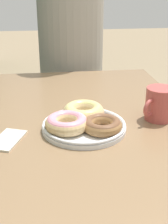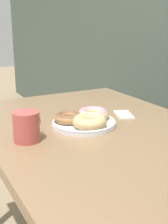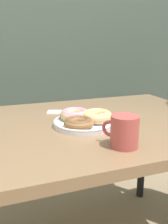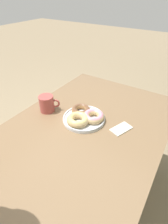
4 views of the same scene
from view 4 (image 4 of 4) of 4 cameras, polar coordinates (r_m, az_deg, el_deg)
ground_plane at (r=1.75m, az=-8.29°, el=-19.76°), size 14.00×14.00×0.00m
dining_table at (r=1.11m, az=0.88°, el=-7.17°), size 1.25×0.88×0.75m
donut_plate at (r=1.08m, az=0.07°, el=-1.47°), size 0.28×0.28×0.06m
coffee_mug at (r=1.17m, az=-11.86°, el=2.69°), size 0.10×0.12×0.11m
napkin at (r=1.05m, az=12.04°, el=-5.37°), size 0.14×0.11×0.01m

